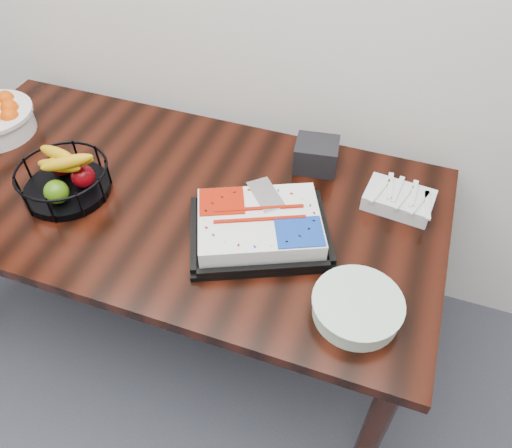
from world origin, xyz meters
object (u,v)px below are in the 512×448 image
(napkin_box, at_px, (316,155))
(plate_stack, at_px, (357,307))
(table, at_px, (172,212))
(cake_tray, at_px, (259,226))
(fruit_basket, at_px, (63,178))

(napkin_box, bearing_deg, plate_stack, -64.94)
(table, height_order, napkin_box, napkin_box)
(cake_tray, xyz_separation_m, napkin_box, (0.08, 0.37, 0.01))
(plate_stack, relative_size, napkin_box, 1.68)
(cake_tray, bearing_deg, plate_stack, -28.40)
(cake_tray, relative_size, plate_stack, 2.12)
(plate_stack, bearing_deg, napkin_box, 115.06)
(plate_stack, bearing_deg, table, 159.45)
(table, xyz_separation_m, napkin_box, (0.42, 0.30, 0.14))
(fruit_basket, xyz_separation_m, plate_stack, (1.00, -0.15, -0.04))
(fruit_basket, relative_size, plate_stack, 1.22)
(table, height_order, plate_stack, plate_stack)
(napkin_box, bearing_deg, cake_tray, -101.75)
(fruit_basket, bearing_deg, napkin_box, 28.61)
(table, height_order, cake_tray, cake_tray)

